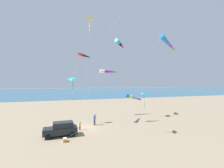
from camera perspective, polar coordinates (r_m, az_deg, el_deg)
The scene contains 14 objects.
ground_plane at distance 24.95m, azimuth -10.49°, elevation -16.25°, with size 600.00×600.00×0.00m, color gray.
ocean_water_strip at distance 188.86m, azimuth -18.17°, elevation -2.37°, with size 240.00×600.00×0.01m, color #285B7A.
parked_car at distance 21.95m, azimuth -18.85°, elevation -15.89°, with size 2.17×4.35×1.85m.
cooler_box at distance 20.01m, azimuth -17.57°, elevation -19.68°, with size 0.62×0.42×0.42m.
person_adult_flyer at distance 26.28m, azimuth -6.70°, elevation -13.12°, with size 0.64×0.54×1.88m.
person_child_green_jacket at distance 23.95m, azimuth -12.17°, elevation -15.08°, with size 0.44×0.49×1.36m.
kite_delta_long_streamer_left at distance 21.83m, azimuth 12.10°, elevation -3.83°, with size 1.58×12.20×5.83m.
kite_windsock_orange_high_right at distance 35.66m, azimuth 2.56°, elevation 15.47°, with size 8.26×13.13×17.29m.
kite_windsock_green_low_center at distance 32.25m, azimuth 20.02°, elevation 15.07°, with size 5.52×18.28×16.19m.
kite_windsock_striped_overhead at distance 34.17m, azimuth -2.27°, elevation 4.83°, with size 9.17×5.67×10.33m.
kite_delta_blue_topmost at distance 27.50m, azimuth -14.90°, elevation 1.69°, with size 8.45×5.06×8.23m.
kite_windsock_small_distant at distance 28.13m, azimuth 7.35°, elevation -4.86°, with size 4.93×14.19×5.26m.
kite_windsock_rainbow_low_near at distance 28.48m, azimuth -11.07°, elevation 10.73°, with size 6.70×5.86×12.57m.
kite_delta_black_fish_shape at distance 34.68m, azimuth -8.58°, elevation 23.34°, with size 10.78×3.83×21.13m.
Camera 1 is at (23.70, -3.67, 6.85)m, focal length 23.94 mm.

